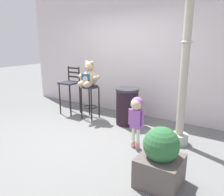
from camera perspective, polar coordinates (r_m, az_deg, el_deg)
ground_plane at (r=4.23m, az=-8.74°, el=-10.33°), size 24.00×24.00×0.00m
building_wall at (r=5.51m, az=4.88°, el=12.59°), size 6.34×0.30×3.17m
bar_stool_with_teddy at (r=5.10m, az=-5.71°, el=0.72°), size 0.39×0.39×0.78m
teddy_bear at (r=4.99m, az=-6.04°, el=5.47°), size 0.55×0.49×0.57m
child_walking at (r=3.63m, az=6.40°, el=-3.54°), size 0.28×0.23×0.89m
trash_bin at (r=4.76m, az=3.93°, el=-2.15°), size 0.50×0.50×0.80m
lamppost at (r=3.82m, az=18.17°, el=5.58°), size 0.31×0.31×3.04m
bar_chair_empty at (r=5.51m, az=-10.81°, el=3.09°), size 0.41×0.41×1.16m
planter_with_shrub at (r=2.89m, az=12.45°, el=-15.16°), size 0.53×0.53×0.77m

